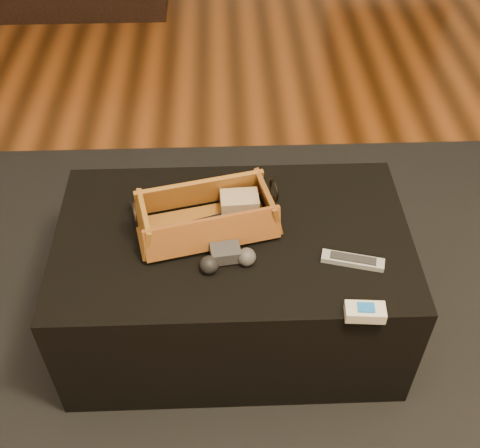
{
  "coord_description": "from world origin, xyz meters",
  "views": [
    {
      "loc": [
        0.18,
        -1.05,
        1.64
      ],
      "look_at": [
        0.22,
        0.1,
        0.49
      ],
      "focal_mm": 45.0,
      "sensor_mm": 36.0,
      "label": 1
    }
  ],
  "objects_px": {
    "tv_remote": "(201,227)",
    "silver_remote": "(353,260)",
    "wicker_basket": "(207,216)",
    "ottoman": "(233,282)",
    "game_controller": "(227,258)",
    "cream_gadget": "(365,312)"
  },
  "relations": [
    {
      "from": "wicker_basket",
      "to": "silver_remote",
      "type": "distance_m",
      "value": 0.42
    },
    {
      "from": "ottoman",
      "to": "tv_remote",
      "type": "bearing_deg",
      "value": 174.4
    },
    {
      "from": "cream_gadget",
      "to": "ottoman",
      "type": "bearing_deg",
      "value": 137.32
    },
    {
      "from": "wicker_basket",
      "to": "game_controller",
      "type": "xyz_separation_m",
      "value": [
        0.05,
        -0.14,
        -0.02
      ]
    },
    {
      "from": "game_controller",
      "to": "silver_remote",
      "type": "relative_size",
      "value": 0.93
    },
    {
      "from": "wicker_basket",
      "to": "silver_remote",
      "type": "xyz_separation_m",
      "value": [
        0.39,
        -0.14,
        -0.04
      ]
    },
    {
      "from": "tv_remote",
      "to": "silver_remote",
      "type": "xyz_separation_m",
      "value": [
        0.4,
        -0.13,
        -0.02
      ]
    },
    {
      "from": "tv_remote",
      "to": "ottoman",
      "type": "bearing_deg",
      "value": -24.56
    },
    {
      "from": "game_controller",
      "to": "cream_gadget",
      "type": "height_order",
      "value": "game_controller"
    },
    {
      "from": "game_controller",
      "to": "cream_gadget",
      "type": "distance_m",
      "value": 0.38
    },
    {
      "from": "ottoman",
      "to": "game_controller",
      "type": "xyz_separation_m",
      "value": [
        -0.02,
        -0.11,
        0.23
      ]
    },
    {
      "from": "ottoman",
      "to": "silver_remote",
      "type": "relative_size",
      "value": 5.88
    },
    {
      "from": "tv_remote",
      "to": "wicker_basket",
      "type": "relative_size",
      "value": 0.49
    },
    {
      "from": "tv_remote",
      "to": "wicker_basket",
      "type": "distance_m",
      "value": 0.03
    },
    {
      "from": "game_controller",
      "to": "cream_gadget",
      "type": "xyz_separation_m",
      "value": [
        0.33,
        -0.18,
        -0.01
      ]
    },
    {
      "from": "ottoman",
      "to": "tv_remote",
      "type": "height_order",
      "value": "tv_remote"
    },
    {
      "from": "game_controller",
      "to": "ottoman",
      "type": "bearing_deg",
      "value": 80.99
    },
    {
      "from": "tv_remote",
      "to": "game_controller",
      "type": "xyz_separation_m",
      "value": [
        0.07,
        -0.12,
        0.0
      ]
    },
    {
      "from": "ottoman",
      "to": "game_controller",
      "type": "relative_size",
      "value": 6.29
    },
    {
      "from": "game_controller",
      "to": "wicker_basket",
      "type": "bearing_deg",
      "value": 111.39
    },
    {
      "from": "tv_remote",
      "to": "silver_remote",
      "type": "distance_m",
      "value": 0.42
    },
    {
      "from": "wicker_basket",
      "to": "tv_remote",
      "type": "bearing_deg",
      "value": -130.18
    }
  ]
}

